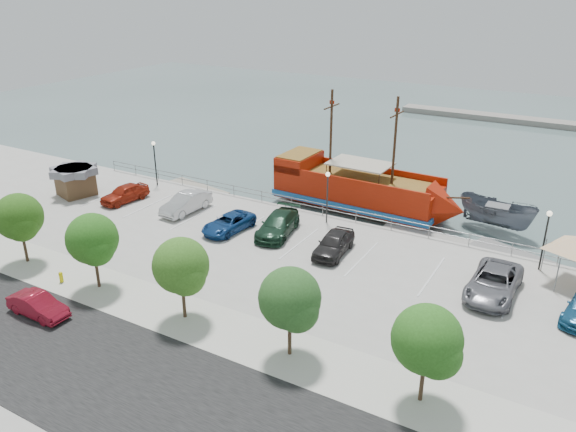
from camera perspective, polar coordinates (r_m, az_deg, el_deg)
The scene contains 27 objects.
ground at distance 40.65m, azimuth -0.18°, elevation -5.12°, with size 160.00×160.00×0.00m, color #475B58.
street at distance 29.62m, azimuth -16.53°, elevation -15.84°, with size 100.00×8.00×0.04m, color black.
sidewalk at distance 33.07m, azimuth -9.05°, elevation -10.56°, with size 100.00×4.00×0.05m, color beige.
seawall_railing at distance 46.28m, azimuth 4.66°, elevation 0.50°, with size 50.00×0.06×1.00m.
far_shore at distance 88.43m, azimuth 24.29°, elevation 8.66°, with size 40.00×3.00×0.80m, color gray.
pirate_ship at distance 49.86m, azimuth 8.30°, elevation 2.37°, with size 17.39×5.32×10.91m.
patrol_boat at distance 48.80m, azimuth 20.40°, elevation -0.04°, with size 2.48×6.59×2.55m, color slate.
dock_west at distance 55.61m, azimuth -9.21°, elevation 2.72°, with size 7.17×2.05×0.41m, color gray.
dock_mid at distance 45.69m, azimuth 13.86°, elevation -2.24°, with size 7.33×2.10×0.42m, color gray.
dock_east at distance 44.59m, azimuth 22.53°, elevation -4.05°, with size 7.36×2.10×0.42m, color slate.
shed at distance 54.31m, azimuth -20.81°, elevation 3.42°, with size 3.93×3.93×2.59m.
street_sedan at distance 35.99m, azimuth -24.07°, elevation -8.29°, with size 1.40×4.01×1.32m, color maroon.
fire_hydrant at distance 39.21m, azimuth -22.06°, elevation -5.74°, with size 0.26×0.26×0.76m.
lamp_post_left at distance 54.19m, azimuth -13.41°, elevation 6.01°, with size 0.36×0.36×4.28m.
lamp_post_mid at distance 44.32m, azimuth 4.03°, elevation 2.83°, with size 0.36×0.36×4.28m.
lamp_post_right at distance 40.54m, azimuth 24.77°, elevation -1.29°, with size 0.36×0.36×4.28m.
tree_b at distance 41.70m, azimuth -25.62°, elevation -0.26°, with size 3.30×3.20×5.00m.
tree_c at distance 36.44m, azimuth -19.18°, elevation -2.43°, with size 3.30×3.20×5.00m.
tree_d at distance 31.85m, azimuth -10.70°, elevation -5.22°, with size 3.30×3.20×5.00m.
tree_e at distance 28.27m, azimuth 0.36°, elevation -8.65°, with size 3.30×3.20×5.00m.
tree_f at distance 26.12m, azimuth 14.17°, elevation -12.40°, with size 3.30×3.20×5.00m.
parked_car_a at distance 51.42m, azimuth -16.25°, elevation 2.24°, with size 1.81×4.49×1.53m, color maroon.
parked_car_b at distance 47.83m, azimuth -10.32°, elevation 1.31°, with size 1.72×4.93×1.62m, color #B4B4B5.
parked_car_c at distance 43.76m, azimuth -6.05°, elevation -0.73°, with size 2.19×4.76×1.32m, color navy.
parked_car_d at distance 42.94m, azimuth -1.03°, elevation -0.86°, with size 2.25×5.53×1.60m, color #153221.
parked_car_e at distance 40.04m, azimuth 4.67°, elevation -2.78°, with size 1.90×4.72×1.61m, color black.
parked_car_g at distance 37.12m, azimuth 20.17°, elevation -6.37°, with size 2.75×5.97×1.66m, color slate.
Camera 1 is at (18.01, -31.06, 18.07)m, focal length 35.00 mm.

